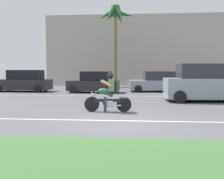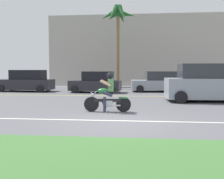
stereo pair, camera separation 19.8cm
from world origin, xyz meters
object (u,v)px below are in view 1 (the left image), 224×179
Objects in this scene: parked_car_0 at (24,82)px; parked_car_1 at (94,83)px; suv_nearby at (206,83)px; motorcyclist at (108,95)px; parked_car_3 at (224,82)px; palm_tree_0 at (115,19)px; parked_car_2 at (157,82)px.

parked_car_1 is at bearing -4.57° from parked_car_0.
parked_car_0 is (-12.62, 5.49, -0.19)m from suv_nearby.
suv_nearby is at bearing -23.49° from parked_car_0.
parked_car_0 is 1.13× the size of parked_car_1.
parked_car_1 is at bearing 102.20° from motorcyclist.
parked_car_0 is (-7.67, 9.51, 0.11)m from motorcyclist.
suv_nearby is 7.93m from parked_car_3.
parked_car_0 is 0.59× the size of palm_tree_0.
parked_car_2 is 0.58× the size of palm_tree_0.
parked_car_1 is 0.90× the size of parked_car_2.
motorcyclist is 0.49× the size of parked_car_1.
suv_nearby is 1.05× the size of parked_car_2.
motorcyclist is 12.22m from parked_car_0.
motorcyclist is at bearing -87.11° from palm_tree_0.
parked_car_1 is 6.92m from palm_tree_0.
parked_car_3 reaches higher than motorcyclist.
motorcyclist is at bearing -51.12° from parked_car_0.
suv_nearby is 1.02× the size of parked_car_3.
motorcyclist is 10.71m from parked_car_2.
motorcyclist is 0.44× the size of parked_car_2.
parked_car_3 is (10.23, 2.17, 0.03)m from parked_car_1.
palm_tree_0 is (-0.66, 13.10, 5.53)m from motorcyclist.
parked_car_3 is at bearing 65.24° from suv_nearby.
suv_nearby is at bearing -36.06° from parked_car_1.
motorcyclist is 0.43× the size of parked_car_0.
motorcyclist is at bearing -140.86° from suv_nearby.
suv_nearby is 1.17× the size of parked_car_1.
parked_car_2 is at bearing 14.65° from parked_car_1.
palm_tree_0 is at bearing 141.85° from parked_car_2.
suv_nearby is at bearing -58.26° from palm_tree_0.
motorcyclist is 13.95m from parked_car_3.
parked_car_1 and parked_car_2 have the same top height.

